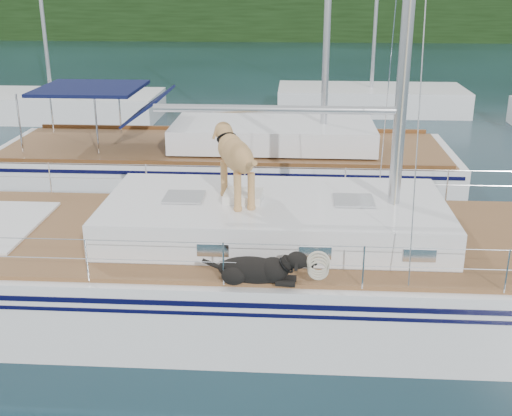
{
  "coord_description": "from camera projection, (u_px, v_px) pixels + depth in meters",
  "views": [
    {
      "loc": [
        1.1,
        -9.26,
        5.05
      ],
      "look_at": [
        0.5,
        0.2,
        1.6
      ],
      "focal_mm": 45.0,
      "sensor_mm": 36.0,
      "label": 1
    }
  ],
  "objects": [
    {
      "name": "bg_boat_center",
      "position": [
        371.0,
        100.0,
        25.09
      ],
      "size": [
        7.2,
        3.0,
        11.65
      ],
      "color": "white",
      "rests_on": "ground"
    },
    {
      "name": "ground",
      "position": [
        225.0,
        303.0,
        10.48
      ],
      "size": [
        120.0,
        120.0,
        0.0
      ],
      "primitive_type": "plane",
      "color": "black",
      "rests_on": "ground"
    },
    {
      "name": "bg_boat_west",
      "position": [
        52.0,
        106.0,
        23.93
      ],
      "size": [
        8.0,
        3.0,
        11.65
      ],
      "color": "white",
      "rests_on": "ground"
    },
    {
      "name": "neighbor_sailboat",
      "position": [
        229.0,
        166.0,
        15.79
      ],
      "size": [
        11.0,
        3.5,
        13.3
      ],
      "color": "white",
      "rests_on": "ground"
    },
    {
      "name": "shore_bank",
      "position": [
        285.0,
        32.0,
        53.6
      ],
      "size": [
        92.0,
        1.0,
        1.2
      ],
      "primitive_type": "cube",
      "color": "#595147",
      "rests_on": "ground"
    },
    {
      "name": "tree_line",
      "position": [
        285.0,
        2.0,
        51.66
      ],
      "size": [
        90.0,
        3.0,
        6.0
      ],
      "primitive_type": "cube",
      "color": "black",
      "rests_on": "ground"
    },
    {
      "name": "main_sailboat",
      "position": [
        230.0,
        266.0,
        10.23
      ],
      "size": [
        12.0,
        3.83,
        14.01
      ],
      "color": "white",
      "rests_on": "ground"
    }
  ]
}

